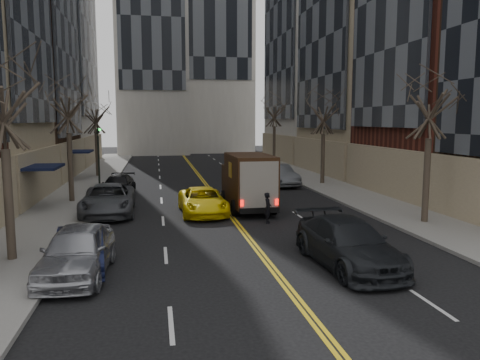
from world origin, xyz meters
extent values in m
plane|color=black|center=(0.00, 0.00, 0.00)|extent=(160.00, 160.00, 0.00)
cube|color=slate|center=(-9.00, 27.00, 0.07)|extent=(4.00, 66.00, 0.15)
cube|color=slate|center=(9.00, 27.00, 0.07)|extent=(4.00, 66.00, 0.15)
cube|color=#4C301E|center=(-15.50, 33.00, 12.00)|extent=(9.00, 12.00, 24.00)
cube|color=black|center=(-10.84, 33.00, 13.20)|extent=(0.20, 10.56, 19.20)
cube|color=black|center=(-10.00, 18.00, 2.40)|extent=(2.00, 3.00, 0.15)
cube|color=black|center=(-10.90, 18.00, 1.35)|extent=(0.20, 3.00, 2.50)
cube|color=black|center=(-10.00, 31.00, 2.40)|extent=(2.00, 3.00, 0.15)
cube|color=black|center=(-10.90, 31.00, 1.35)|extent=(0.20, 3.00, 2.50)
cube|color=tan|center=(16.00, 32.00, 14.00)|extent=(10.00, 14.00, 28.00)
cube|color=black|center=(10.84, 32.00, 15.40)|extent=(0.20, 12.32, 22.40)
cube|color=#B7B2A8|center=(17.00, 46.50, 17.00)|extent=(12.00, 15.00, 34.00)
cube|color=black|center=(10.84, 46.50, 18.70)|extent=(0.20, 13.20, 27.20)
cylinder|color=#382D23|center=(-8.80, 8.00, 2.06)|extent=(0.30, 0.30, 3.83)
cylinder|color=#382D23|center=(-8.80, 20.00, 2.17)|extent=(0.30, 0.30, 4.05)
cylinder|color=#382D23|center=(-8.80, 33.00, 1.99)|extent=(0.30, 0.30, 3.69)
cylinder|color=#382D23|center=(8.80, 11.00, 2.13)|extent=(0.30, 0.30, 3.96)
cylinder|color=#382D23|center=(8.80, 25.00, 2.04)|extent=(0.30, 0.30, 3.78)
cylinder|color=#382D23|center=(8.80, 40.00, 2.22)|extent=(0.30, 0.30, 4.14)
cylinder|color=black|center=(-7.40, 22.00, 2.05)|extent=(0.12, 0.12, 3.80)
imported|color=black|center=(-7.40, 22.00, 4.40)|extent=(0.15, 0.18, 0.90)
sphere|color=#0CE526|center=(-7.25, 21.90, 4.35)|extent=(0.14, 0.14, 0.14)
cube|color=black|center=(1.20, 16.06, 0.49)|extent=(2.02, 5.71, 0.27)
cube|color=black|center=(1.18, 18.15, 1.38)|extent=(2.11, 1.54, 1.87)
cube|color=black|center=(1.21, 15.57, 1.78)|extent=(2.18, 4.38, 2.67)
cube|color=black|center=(1.23, 13.32, 0.49)|extent=(2.05, 0.18, 0.27)
cube|color=red|center=(0.34, 13.29, 0.89)|extent=(0.16, 0.06, 0.31)
cube|color=red|center=(2.12, 13.31, 0.89)|extent=(0.16, 0.06, 0.31)
cube|color=gold|center=(0.12, 15.60, 2.31)|extent=(0.05, 0.80, 0.80)
cube|color=gold|center=(2.29, 15.63, 2.31)|extent=(0.05, 0.80, 0.80)
cylinder|color=black|center=(0.13, 17.91, 0.43)|extent=(0.26, 0.86, 0.85)
cylinder|color=black|center=(2.23, 17.94, 0.43)|extent=(0.26, 0.86, 0.85)
cylinder|color=black|center=(0.17, 14.53, 0.43)|extent=(0.26, 0.86, 0.85)
cylinder|color=black|center=(2.27, 14.56, 0.43)|extent=(0.26, 0.86, 0.85)
imported|color=black|center=(2.59, 5.58, 0.80)|extent=(2.57, 5.63, 1.60)
cube|color=black|center=(2.59, 6.37, 1.46)|extent=(0.13, 0.04, 0.09)
cube|color=blue|center=(2.59, 6.34, 1.46)|extent=(0.10, 0.01, 0.06)
imported|color=yellow|center=(-1.39, 15.32, 0.70)|extent=(2.42, 5.06, 1.39)
imported|color=black|center=(1.49, 12.62, 0.75)|extent=(0.48, 0.62, 1.49)
imported|color=#A8AAB0|center=(-6.30, 6.11, 0.82)|extent=(2.22, 4.93, 1.65)
imported|color=black|center=(-6.30, 6.75, 0.68)|extent=(1.96, 4.31, 1.37)
imported|color=#45474C|center=(-6.30, 16.11, 0.80)|extent=(2.76, 5.80, 1.60)
imported|color=black|center=(-6.29, 22.33, 0.67)|extent=(2.34, 4.78, 1.34)
imported|color=#979A9E|center=(-6.30, 23.71, 0.68)|extent=(1.80, 4.08, 1.37)
imported|color=#4C4F54|center=(5.33, 25.07, 0.81)|extent=(2.31, 5.09, 1.62)
imported|color=#B6BABF|center=(6.30, 32.18, 0.65)|extent=(2.73, 4.91, 1.30)
imported|color=black|center=(5.10, 35.80, 0.82)|extent=(2.77, 5.85, 1.65)
camera|label=1|loc=(-3.77, -9.00, 4.96)|focal=35.00mm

